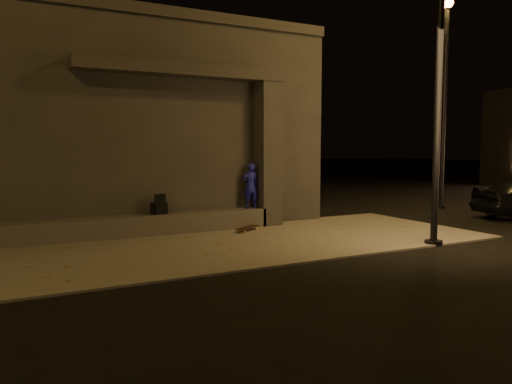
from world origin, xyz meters
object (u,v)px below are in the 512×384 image
skateboarder (251,186)px  street_lamp_0 (440,41)px  skateboard (248,228)px  backpack (159,207)px  column (268,154)px

skateboarder → street_lamp_0: (2.30, -3.80, 3.07)m
skateboard → street_lamp_0: (2.71, -3.15, 4.02)m
skateboarder → backpack: 2.39m
column → skateboarder: size_ratio=3.18×
backpack → skateboard: (1.95, -0.65, -0.54)m
column → skateboarder: (-0.50, 0.00, -0.78)m
column → skateboard: (-0.91, -0.65, -1.73)m
skateboard → skateboarder: bearing=25.5°
skateboarder → skateboard: (-0.41, -0.65, -0.94)m
street_lamp_0 → skateboard: bearing=130.7°
column → street_lamp_0: size_ratio=0.49×
column → skateboarder: column is taller
backpack → column: bearing=-21.1°
backpack → skateboard: size_ratio=0.58×
skateboarder → column: bearing=-174.7°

